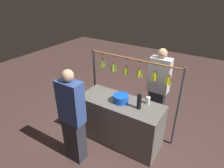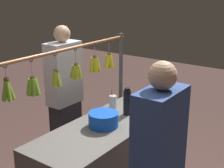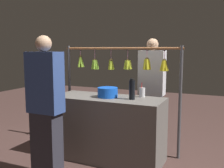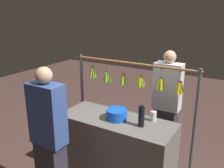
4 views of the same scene
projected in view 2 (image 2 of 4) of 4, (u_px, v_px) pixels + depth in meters
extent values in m
cube|color=#66605B|center=(104.00, 168.00, 3.11)|extent=(1.53, 0.62, 0.88)
cylinder|color=#4C4C51|center=(121.00, 99.00, 3.94)|extent=(0.04, 0.04, 1.58)
cylinder|color=#9E6038|center=(66.00, 49.00, 3.02)|extent=(1.86, 0.03, 0.03)
torus|color=black|center=(109.00, 41.00, 3.54)|extent=(0.04, 0.01, 0.04)
cylinder|color=pink|center=(109.00, 48.00, 3.56)|extent=(0.01, 0.01, 0.15)
sphere|color=brown|center=(109.00, 55.00, 3.58)|extent=(0.05, 0.05, 0.05)
cylinder|color=gold|center=(108.00, 62.00, 3.58)|extent=(0.07, 0.05, 0.15)
cylinder|color=gold|center=(111.00, 62.00, 3.59)|extent=(0.05, 0.07, 0.15)
cylinder|color=gold|center=(111.00, 61.00, 3.62)|extent=(0.07, 0.06, 0.16)
cylinder|color=gold|center=(109.00, 61.00, 3.63)|extent=(0.07, 0.06, 0.16)
cylinder|color=gold|center=(107.00, 61.00, 3.62)|extent=(0.04, 0.06, 0.15)
torus|color=black|center=(95.00, 45.00, 3.35)|extent=(0.04, 0.01, 0.04)
cylinder|color=pink|center=(95.00, 51.00, 3.37)|extent=(0.01, 0.01, 0.13)
sphere|color=brown|center=(95.00, 58.00, 3.39)|extent=(0.05, 0.05, 0.05)
cylinder|color=gold|center=(93.00, 65.00, 3.39)|extent=(0.06, 0.04, 0.15)
cylinder|color=gold|center=(96.00, 65.00, 3.38)|extent=(0.06, 0.07, 0.16)
cylinder|color=gold|center=(98.00, 65.00, 3.40)|extent=(0.06, 0.07, 0.16)
cylinder|color=gold|center=(96.00, 64.00, 3.43)|extent=(0.06, 0.04, 0.15)
cylinder|color=gold|center=(94.00, 64.00, 3.44)|extent=(0.06, 0.07, 0.16)
cylinder|color=gold|center=(92.00, 64.00, 3.41)|extent=(0.05, 0.06, 0.15)
torus|color=black|center=(75.00, 49.00, 3.12)|extent=(0.04, 0.01, 0.04)
cylinder|color=pink|center=(76.00, 57.00, 3.15)|extent=(0.01, 0.01, 0.16)
sphere|color=brown|center=(76.00, 65.00, 3.17)|extent=(0.05, 0.05, 0.05)
cylinder|color=#A5B526|center=(74.00, 73.00, 3.16)|extent=(0.06, 0.04, 0.14)
cylinder|color=#A5B526|center=(77.00, 73.00, 3.16)|extent=(0.06, 0.07, 0.14)
cylinder|color=#A5B526|center=(79.00, 72.00, 3.18)|extent=(0.04, 0.07, 0.14)
cylinder|color=#A5B526|center=(79.00, 71.00, 3.21)|extent=(0.06, 0.05, 0.14)
cylinder|color=#A5B526|center=(77.00, 71.00, 3.22)|extent=(0.06, 0.05, 0.14)
cylinder|color=#A5B526|center=(74.00, 71.00, 3.21)|extent=(0.04, 0.06, 0.14)
cylinder|color=#A5B526|center=(73.00, 72.00, 3.19)|extent=(0.06, 0.07, 0.14)
torus|color=black|center=(55.00, 54.00, 2.91)|extent=(0.04, 0.01, 0.04)
cylinder|color=pink|center=(56.00, 63.00, 2.94)|extent=(0.01, 0.01, 0.16)
sphere|color=brown|center=(56.00, 71.00, 2.96)|extent=(0.05, 0.05, 0.05)
cylinder|color=#9FB226|center=(55.00, 79.00, 2.97)|extent=(0.06, 0.04, 0.15)
cylinder|color=#9FB226|center=(58.00, 79.00, 2.97)|extent=(0.04, 0.07, 0.15)
cylinder|color=#9FB226|center=(58.00, 78.00, 3.00)|extent=(0.07, 0.04, 0.15)
cylinder|color=#9FB226|center=(55.00, 79.00, 2.99)|extent=(0.04, 0.06, 0.15)
torus|color=black|center=(31.00, 60.00, 2.70)|extent=(0.04, 0.01, 0.04)
cylinder|color=pink|center=(32.00, 69.00, 2.73)|extent=(0.01, 0.01, 0.16)
sphere|color=brown|center=(32.00, 79.00, 2.75)|extent=(0.05, 0.05, 0.05)
cylinder|color=#75A42B|center=(30.00, 88.00, 2.75)|extent=(0.06, 0.04, 0.15)
cylinder|color=#75A42B|center=(33.00, 88.00, 2.74)|extent=(0.05, 0.06, 0.15)
cylinder|color=#75A42B|center=(36.00, 87.00, 2.76)|extent=(0.05, 0.07, 0.15)
cylinder|color=#75A42B|center=(37.00, 86.00, 2.79)|extent=(0.06, 0.04, 0.15)
cylinder|color=#75A42B|center=(34.00, 86.00, 2.80)|extent=(0.06, 0.05, 0.15)
cylinder|color=#75A42B|center=(31.00, 86.00, 2.79)|extent=(0.04, 0.07, 0.15)
cylinder|color=#75A42B|center=(29.00, 87.00, 2.77)|extent=(0.05, 0.06, 0.15)
torus|color=black|center=(5.00, 66.00, 2.50)|extent=(0.04, 0.01, 0.04)
cylinder|color=pink|center=(6.00, 73.00, 2.52)|extent=(0.01, 0.01, 0.11)
sphere|color=brown|center=(6.00, 79.00, 2.54)|extent=(0.04, 0.04, 0.04)
cylinder|color=#7BA72A|center=(5.00, 91.00, 2.55)|extent=(0.07, 0.03, 0.18)
cylinder|color=#7BA72A|center=(8.00, 91.00, 2.54)|extent=(0.05, 0.07, 0.18)
cylinder|color=#7BA72A|center=(10.00, 90.00, 2.57)|extent=(0.07, 0.05, 0.18)
cylinder|color=#7BA72A|center=(8.00, 89.00, 2.58)|extent=(0.06, 0.06, 0.18)
cylinder|color=#7BA72A|center=(5.00, 90.00, 2.57)|extent=(0.05, 0.07, 0.18)
cylinder|color=black|center=(127.00, 103.00, 3.21)|extent=(0.08, 0.08, 0.25)
cylinder|color=black|center=(127.00, 89.00, 3.17)|extent=(0.05, 0.05, 0.02)
cylinder|color=blue|center=(103.00, 120.00, 2.96)|extent=(0.27, 0.27, 0.13)
cylinder|color=silver|center=(113.00, 102.00, 3.40)|extent=(0.08, 0.08, 0.13)
cylinder|color=red|center=(112.00, 99.00, 3.38)|extent=(0.01, 0.03, 0.20)
cube|color=#2D2D38|center=(67.00, 134.00, 3.89)|extent=(0.32, 0.22, 0.80)
cube|color=silver|center=(64.00, 73.00, 3.66)|extent=(0.40, 0.22, 0.70)
sphere|color=tan|center=(62.00, 34.00, 3.53)|extent=(0.18, 0.18, 0.18)
cube|color=#334C8C|center=(159.00, 140.00, 2.13)|extent=(0.40, 0.22, 0.70)
sphere|color=tan|center=(163.00, 76.00, 2.00)|extent=(0.18, 0.18, 0.18)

